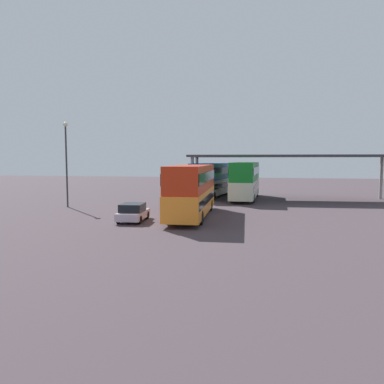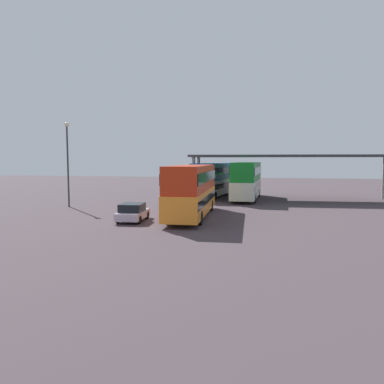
{
  "view_description": "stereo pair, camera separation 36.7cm",
  "coord_description": "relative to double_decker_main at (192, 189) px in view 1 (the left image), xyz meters",
  "views": [
    {
      "loc": [
        5.68,
        -26.1,
        4.54
      ],
      "look_at": [
        0.02,
        2.46,
        2.0
      ],
      "focal_mm": 34.21,
      "sensor_mm": 36.0,
      "label": 1
    },
    {
      "loc": [
        6.03,
        -26.02,
        4.54
      ],
      "look_at": [
        0.02,
        2.46,
        2.0
      ],
      "focal_mm": 34.21,
      "sensor_mm": 36.0,
      "label": 2
    }
  ],
  "objects": [
    {
      "name": "double_decker_main",
      "position": [
        0.0,
        0.0,
        0.0
      ],
      "size": [
        3.11,
        11.58,
        4.13
      ],
      "rotation": [
        0.0,
        0.0,
        1.62
      ],
      "color": "orange",
      "rests_on": "ground_plane"
    },
    {
      "name": "depot_canopy",
      "position": [
        8.42,
        14.63,
        2.56
      ],
      "size": [
        23.27,
        7.32,
        5.14
      ],
      "rotation": [
        0.0,
        0.0,
        0.07
      ],
      "color": "#33353A",
      "rests_on": "ground_plane"
    },
    {
      "name": "parked_hatchback",
      "position": [
        -3.87,
        -3.03,
        -1.6
      ],
      "size": [
        2.02,
        3.75,
        1.35
      ],
      "rotation": [
        0.0,
        0.0,
        1.65
      ],
      "color": "#BCAABD",
      "rests_on": "ground_plane"
    },
    {
      "name": "lamppost_tall",
      "position": [
        -13.05,
        3.67,
        2.84
      ],
      "size": [
        0.44,
        0.44,
        8.17
      ],
      "color": "#33353A",
      "rests_on": "ground_plane"
    },
    {
      "name": "ground_plane",
      "position": [
        -0.02,
        -2.47,
        -2.27
      ],
      "size": [
        140.0,
        140.0,
        0.0
      ],
      "primitive_type": "plane",
      "color": "#43383D"
    },
    {
      "name": "double_decker_near_canopy",
      "position": [
        -0.58,
        16.15,
        0.02
      ],
      "size": [
        4.1,
        11.73,
        4.17
      ],
      "rotation": [
        0.0,
        0.0,
        1.42
      ],
      "color": "white",
      "rests_on": "ground_plane"
    },
    {
      "name": "double_decker_mid_row",
      "position": [
        3.51,
        14.22,
        0.08
      ],
      "size": [
        2.99,
        11.6,
        4.28
      ],
      "rotation": [
        0.0,
        0.0,
        1.53
      ],
      "color": "silver",
      "rests_on": "ground_plane"
    }
  ]
}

